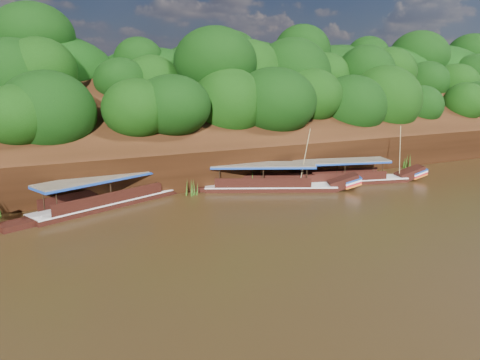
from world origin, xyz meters
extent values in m
plane|color=black|center=(0.00, 0.00, 0.00)|extent=(160.00, 160.00, 0.00)
cube|color=black|center=(0.00, 16.00, 3.50)|extent=(120.00, 16.12, 13.64)
cube|color=black|center=(0.00, 26.00, 0.00)|extent=(120.00, 24.00, 12.00)
ellipsoid|color=#16440B|center=(-6.00, 15.00, 3.50)|extent=(18.00, 8.00, 6.40)
ellipsoid|color=#16440B|center=(0.00, 23.00, 9.20)|extent=(24.00, 11.00, 8.40)
ellipsoid|color=#16440B|center=(24.00, 14.50, 3.40)|extent=(18.00, 8.00, 6.00)
ellipsoid|color=#16440B|center=(34.00, 22.00, 8.80)|extent=(22.00, 10.00, 8.00)
cube|color=black|center=(9.77, 6.69, 0.00)|extent=(11.47, 4.77, 0.80)
cube|color=silver|center=(9.77, 6.69, 0.38)|extent=(11.49, 4.83, 0.09)
cube|color=black|center=(15.95, 5.07, 0.62)|extent=(2.96, 2.09, 1.55)
cube|color=navy|center=(16.64, 4.89, 0.89)|extent=(1.73, 1.83, 0.57)
cube|color=red|center=(16.64, 4.89, 0.59)|extent=(1.73, 1.83, 0.57)
cube|color=brown|center=(9.09, 6.87, 2.14)|extent=(9.16, 4.43, 0.11)
cube|color=navy|center=(9.09, 6.87, 2.03)|extent=(9.16, 4.43, 0.16)
cylinder|color=tan|center=(14.38, 5.03, 2.91)|extent=(1.16, 0.85, 4.86)
cube|color=black|center=(2.00, 7.56, 0.00)|extent=(11.22, 6.73, 0.86)
cube|color=silver|center=(2.00, 7.56, 0.41)|extent=(11.25, 6.79, 0.10)
cube|color=black|center=(7.82, 4.84, 0.67)|extent=(3.12, 2.57, 1.61)
cube|color=navy|center=(8.46, 4.54, 0.95)|extent=(1.96, 2.07, 0.59)
cube|color=red|center=(8.46, 4.54, 0.63)|extent=(1.96, 2.07, 0.59)
cube|color=brown|center=(1.36, 7.87, 2.29)|extent=(9.11, 5.97, 0.11)
cube|color=navy|center=(1.36, 7.87, 2.18)|extent=(9.11, 5.97, 0.17)
cylinder|color=tan|center=(4.35, 5.84, 3.03)|extent=(0.20, 1.55, 5.01)
cube|color=black|center=(-11.30, 8.85, 0.00)|extent=(12.83, 6.82, 0.88)
cube|color=silver|center=(-11.30, 8.85, 0.42)|extent=(12.85, 6.88, 0.10)
cube|color=black|center=(-4.54, 11.56, 0.69)|extent=(3.43, 2.64, 1.74)
cube|color=navy|center=(-3.78, 11.86, 0.98)|extent=(2.10, 2.15, 0.65)
cube|color=red|center=(-3.78, 11.86, 0.65)|extent=(2.10, 2.15, 0.65)
cube|color=brown|center=(-12.05, 8.55, 2.37)|extent=(10.34, 6.08, 0.12)
cube|color=navy|center=(-12.05, 8.55, 2.25)|extent=(10.34, 6.08, 0.18)
cylinder|color=tan|center=(-7.58, 10.13, 2.82)|extent=(0.69, 1.58, 4.51)
cone|color=#2F5916|center=(-13.15, 9.75, 1.09)|extent=(1.50, 1.50, 2.17)
cone|color=#2F5916|center=(-5.02, 9.09, 0.68)|extent=(1.50, 1.50, 1.35)
cone|color=#2F5916|center=(1.31, 9.17, 0.85)|extent=(1.50, 1.50, 1.69)
cone|color=#2F5916|center=(6.62, 9.89, 1.05)|extent=(1.50, 1.50, 2.09)
cone|color=#2F5916|center=(12.52, 9.90, 0.80)|extent=(1.50, 1.50, 1.61)
cone|color=#2F5916|center=(20.07, 9.24, 0.79)|extent=(1.50, 1.50, 1.57)
camera|label=1|loc=(-17.96, -26.91, 10.04)|focal=35.00mm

